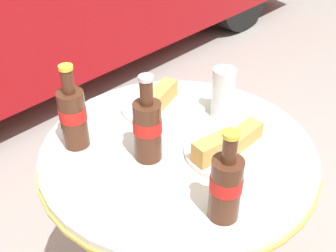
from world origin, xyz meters
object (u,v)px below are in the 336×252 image
Objects in this scene: cola_bottle_left at (148,127)px; lunch_plate_far at (163,103)px; cola_bottle_right at (73,115)px; cola_bottle_center at (226,185)px; drinking_glass at (223,95)px; lunch_plate_near at (228,148)px; bistro_table at (177,190)px.

cola_bottle_left is 0.91× the size of lunch_plate_far.
cola_bottle_right is 1.05× the size of cola_bottle_center.
cola_bottle_right reaches higher than drinking_glass.
cola_bottle_left is 0.22m from lunch_plate_near.
cola_bottle_center reaches higher than lunch_plate_far.
drinking_glass is at bearing -3.73° from cola_bottle_left.
cola_bottle_left and cola_bottle_right have the same top height.
cola_bottle_right is at bearing 126.42° from lunch_plate_near.
cola_bottle_left is at bearing -145.83° from lunch_plate_far.
cola_bottle_left is 1.05× the size of cola_bottle_center.
lunch_plate_far is at bearing 119.77° from drinking_glass.
cola_bottle_center is at bearing -116.34° from bistro_table.
bistro_table is 0.30m from drinking_glass.
cola_bottle_right is (-0.09, 0.18, -0.00)m from cola_bottle_left.
cola_bottle_left is at bearing 82.90° from cola_bottle_center.
bistro_table is 0.26m from lunch_plate_far.
cola_bottle_left is 0.20m from cola_bottle_right.
cola_bottle_center is (0.06, -0.44, -0.00)m from cola_bottle_right.
cola_bottle_right reaches higher than lunch_plate_far.
lunch_plate_far is (0.05, 0.28, -0.00)m from lunch_plate_near.
lunch_plate_far is at bearing 54.67° from bistro_table.
lunch_plate_near is (0.18, 0.12, -0.07)m from cola_bottle_center.
bistro_table is 3.03× the size of lunch_plate_far.
cola_bottle_right is (-0.17, 0.21, 0.25)m from bistro_table.
drinking_glass is (0.20, 0.01, 0.23)m from bistro_table.
cola_bottle_right is 0.41m from lunch_plate_near.
bistro_table is 3.38× the size of lunch_plate_near.
cola_bottle_center reaches higher than lunch_plate_near.
cola_bottle_left is 1.57× the size of drinking_glass.
cola_bottle_left is 0.26m from cola_bottle_center.
cola_bottle_center is at bearing -97.10° from cola_bottle_left.
drinking_glass is at bearing 37.28° from cola_bottle_center.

